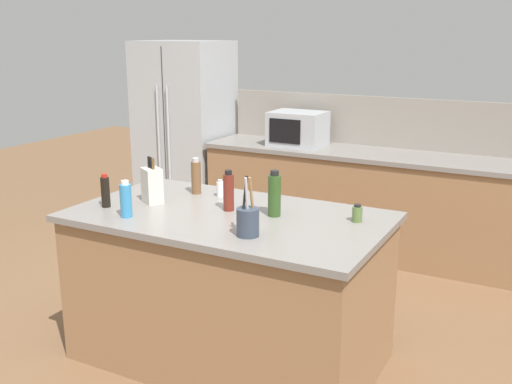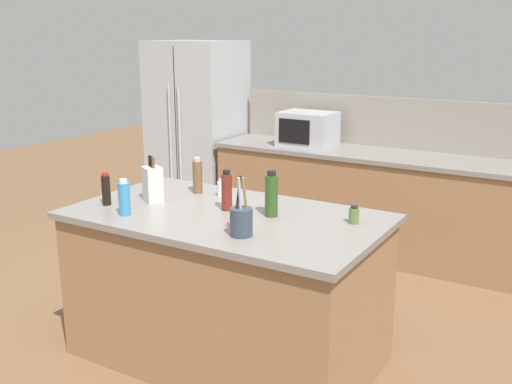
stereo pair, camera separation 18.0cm
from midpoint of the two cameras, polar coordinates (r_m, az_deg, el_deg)
name	(u,v)px [view 1 (the left image)]	position (r m, az deg, el deg)	size (l,w,h in m)	color
ground_plane	(230,356)	(3.92, -3.85, -15.35)	(14.00, 14.00, 0.00)	brown
back_counter_run	(381,204)	(5.49, 10.94, -1.18)	(3.34, 0.66, 0.94)	#936B47
wall_backsplash	(395,123)	(5.64, 12.25, 6.46)	(3.30, 0.03, 0.46)	gray
kitchen_island	(229,287)	(3.70, -3.98, -9.04)	(1.86, 1.05, 0.94)	#936B47
refrigerator	(185,133)	(6.36, -7.57, 5.57)	(0.88, 0.75, 1.89)	#ADB2B7
microwave	(298,129)	(5.64, 3.08, 6.05)	(0.50, 0.39, 0.32)	#ADB2B7
knife_block	(152,185)	(3.80, -11.21, 0.64)	(0.16, 0.15, 0.29)	beige
utensil_crock	(248,221)	(3.13, -2.44, -2.77)	(0.12, 0.12, 0.32)	#333D4C
dish_soap_bottle	(126,200)	(3.54, -13.72, -0.74)	(0.07, 0.07, 0.22)	#3384BC
pepper_grinder	(196,177)	(3.97, -7.03, 1.43)	(0.06, 0.06, 0.24)	brown
spice_jar_oregano	(357,214)	(3.40, 8.13, -2.07)	(0.06, 0.06, 0.10)	#567038
soy_sauce_bottle	(105,191)	(3.78, -15.48, 0.04)	(0.05, 0.05, 0.21)	black
olive_oil_bottle	(274,195)	(3.46, 0.27, -0.27)	(0.08, 0.08, 0.27)	#2D4C1E
vinegar_bottle	(229,192)	(3.57, -4.07, 0.03)	(0.06, 0.06, 0.25)	maroon
salt_shaker	(220,189)	(3.89, -4.75, 0.30)	(0.05, 0.05, 0.11)	silver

